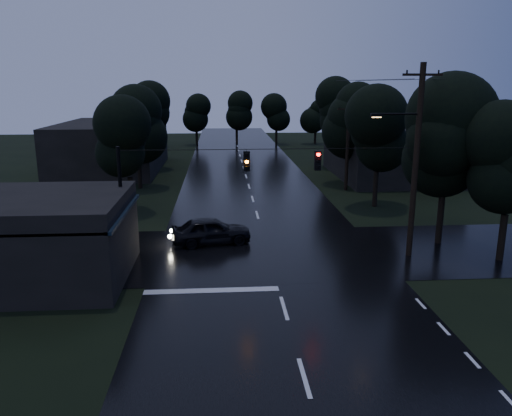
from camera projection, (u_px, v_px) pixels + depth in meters
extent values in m
plane|color=black|center=(304.00, 378.00, 15.63)|extent=(160.00, 160.00, 0.00)
cube|color=black|center=(249.00, 187.00, 44.66)|extent=(12.00, 120.00, 0.02)
cube|color=black|center=(268.00, 253.00, 27.24)|extent=(60.00, 9.00, 0.02)
cube|color=black|center=(58.00, 213.00, 22.87)|extent=(6.00, 7.00, 0.12)
cube|color=black|center=(124.00, 212.00, 23.08)|extent=(0.30, 7.00, 0.15)
cylinder|color=black|center=(108.00, 270.00, 20.57)|extent=(0.10, 0.10, 3.00)
cylinder|color=black|center=(133.00, 229.00, 26.38)|extent=(0.10, 0.10, 3.00)
cube|color=#FFDF66|center=(118.00, 236.00, 21.79)|extent=(0.06, 1.60, 0.50)
cube|color=#FFDF66|center=(129.00, 220.00, 24.41)|extent=(0.06, 1.20, 0.50)
cube|color=black|center=(389.00, 155.00, 48.97)|extent=(10.00, 14.00, 4.40)
cube|color=black|center=(112.00, 146.00, 52.76)|extent=(10.00, 16.00, 5.00)
cylinder|color=black|center=(416.00, 163.00, 25.58)|extent=(0.30, 0.30, 10.00)
cube|color=black|center=(423.00, 75.00, 24.51)|extent=(2.00, 0.12, 0.12)
cylinder|color=black|center=(398.00, 114.00, 24.90)|extent=(2.20, 0.10, 0.10)
cube|color=black|center=(377.00, 115.00, 24.83)|extent=(0.60, 0.25, 0.18)
cube|color=#FFB266|center=(376.00, 117.00, 24.86)|extent=(0.45, 0.18, 0.03)
cylinder|color=black|center=(347.00, 147.00, 42.39)|extent=(0.30, 0.30, 7.50)
cube|color=black|center=(349.00, 109.00, 41.63)|extent=(2.00, 0.12, 0.12)
cylinder|color=black|center=(122.00, 206.00, 25.03)|extent=(0.18, 0.18, 6.00)
cylinder|color=black|center=(271.00, 149.00, 24.87)|extent=(15.00, 0.03, 0.03)
cube|color=black|center=(247.00, 161.00, 24.93)|extent=(0.32, 0.25, 1.00)
sphere|color=orange|center=(247.00, 162.00, 24.78)|extent=(0.18, 0.18, 0.18)
cube|color=black|center=(318.00, 160.00, 25.18)|extent=(0.32, 0.25, 1.00)
sphere|color=#FF0C07|center=(318.00, 161.00, 25.03)|extent=(0.18, 0.18, 0.18)
cylinder|color=black|center=(440.00, 220.00, 28.56)|extent=(0.36, 0.36, 2.80)
sphere|color=black|center=(445.00, 161.00, 27.74)|extent=(4.48, 4.48, 4.48)
sphere|color=black|center=(447.00, 139.00, 27.45)|extent=(4.48, 4.48, 4.48)
sphere|color=black|center=(450.00, 117.00, 27.16)|extent=(4.48, 4.48, 4.48)
cylinder|color=black|center=(502.00, 237.00, 25.84)|extent=(0.36, 0.36, 2.45)
sphere|color=black|center=(509.00, 181.00, 25.12)|extent=(3.92, 3.92, 3.92)
sphere|color=black|center=(512.00, 160.00, 24.86)|extent=(3.92, 3.92, 3.92)
cylinder|color=black|center=(131.00, 194.00, 36.00)|extent=(0.36, 0.36, 2.45)
sphere|color=black|center=(128.00, 153.00, 35.28)|extent=(3.92, 3.92, 3.92)
sphere|color=black|center=(128.00, 138.00, 35.02)|extent=(3.92, 3.92, 3.92)
sphere|color=black|center=(127.00, 123.00, 34.77)|extent=(3.92, 3.92, 3.92)
cylinder|color=black|center=(140.00, 174.00, 43.68)|extent=(0.36, 0.36, 2.62)
sphere|color=black|center=(138.00, 137.00, 42.90)|extent=(4.20, 4.20, 4.20)
sphere|color=black|center=(137.00, 124.00, 42.63)|extent=(4.20, 4.20, 4.20)
sphere|color=black|center=(136.00, 110.00, 42.36)|extent=(4.20, 4.20, 4.20)
cylinder|color=black|center=(148.00, 156.00, 53.29)|extent=(0.36, 0.36, 2.80)
sphere|color=black|center=(147.00, 124.00, 52.46)|extent=(4.48, 4.48, 4.48)
sphere|color=black|center=(146.00, 113.00, 52.17)|extent=(4.48, 4.48, 4.48)
sphere|color=black|center=(145.00, 101.00, 51.88)|extent=(4.48, 4.48, 4.48)
cylinder|color=black|center=(375.00, 189.00, 37.22)|extent=(0.36, 0.36, 2.62)
sphere|color=black|center=(378.00, 147.00, 36.45)|extent=(4.20, 4.20, 4.20)
sphere|color=black|center=(379.00, 131.00, 36.18)|extent=(4.20, 4.20, 4.20)
sphere|color=black|center=(380.00, 115.00, 35.90)|extent=(4.20, 4.20, 4.20)
cylinder|color=black|center=(355.00, 170.00, 44.99)|extent=(0.36, 0.36, 2.80)
sphere|color=black|center=(357.00, 132.00, 44.16)|extent=(4.48, 4.48, 4.48)
sphere|color=black|center=(358.00, 118.00, 43.87)|extent=(4.48, 4.48, 4.48)
sphere|color=black|center=(358.00, 104.00, 43.58)|extent=(4.48, 4.48, 4.48)
cylinder|color=black|center=(336.00, 154.00, 54.68)|extent=(0.36, 0.36, 2.97)
sphere|color=black|center=(338.00, 120.00, 53.81)|extent=(4.76, 4.76, 4.76)
sphere|color=black|center=(338.00, 108.00, 53.50)|extent=(4.76, 4.76, 4.76)
sphere|color=black|center=(339.00, 96.00, 53.19)|extent=(4.76, 4.76, 4.76)
imported|color=black|center=(211.00, 231.00, 28.61)|extent=(4.81, 2.60, 1.55)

